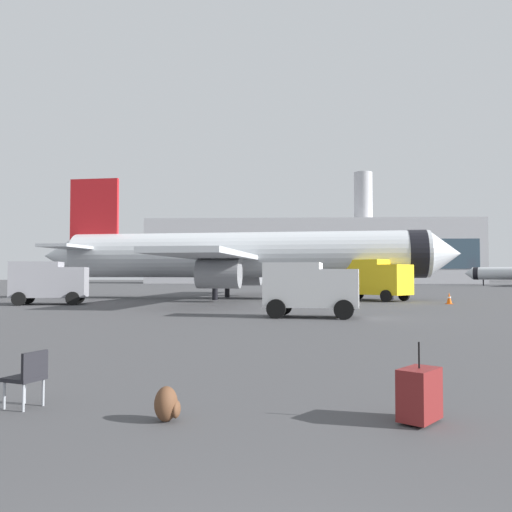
{
  "coord_description": "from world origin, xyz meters",
  "views": [
    {
      "loc": [
        0.1,
        -2.29,
        2.02
      ],
      "look_at": [
        -1.14,
        24.95,
        3.0
      ],
      "focal_mm": 36.69,
      "sensor_mm": 36.0,
      "label": 1
    }
  ],
  "objects_px": {
    "service_truck": "(49,281)",
    "traveller_backpack": "(167,404)",
    "cargo_van": "(310,287)",
    "safety_cone_far": "(295,292)",
    "gate_chair": "(28,375)",
    "rolling_suitcase": "(419,394)",
    "safety_cone_outer": "(449,298)",
    "airplane_at_gate": "(242,255)",
    "safety_cone_near": "(342,294)",
    "safety_cone_mid": "(360,293)",
    "fuel_truck": "(371,278)"
  },
  "relations": [
    {
      "from": "service_truck",
      "to": "traveller_backpack",
      "type": "bearing_deg",
      "value": -62.91
    },
    {
      "from": "airplane_at_gate",
      "to": "traveller_backpack",
      "type": "bearing_deg",
      "value": -87.46
    },
    {
      "from": "safety_cone_mid",
      "to": "gate_chair",
      "type": "xyz_separation_m",
      "value": [
        -11.12,
        -39.95,
        0.17
      ]
    },
    {
      "from": "cargo_van",
      "to": "traveller_backpack",
      "type": "distance_m",
      "value": 18.03
    },
    {
      "from": "service_truck",
      "to": "traveller_backpack",
      "type": "height_order",
      "value": "service_truck"
    },
    {
      "from": "safety_cone_far",
      "to": "rolling_suitcase",
      "type": "distance_m",
      "value": 45.7
    },
    {
      "from": "airplane_at_gate",
      "to": "traveller_backpack",
      "type": "distance_m",
      "value": 36.87
    },
    {
      "from": "safety_cone_near",
      "to": "gate_chair",
      "type": "height_order",
      "value": "gate_chair"
    },
    {
      "from": "airplane_at_gate",
      "to": "safety_cone_mid",
      "type": "relative_size",
      "value": 54.43
    },
    {
      "from": "safety_cone_outer",
      "to": "traveller_backpack",
      "type": "height_order",
      "value": "safety_cone_outer"
    },
    {
      "from": "cargo_van",
      "to": "safety_cone_mid",
      "type": "xyz_separation_m",
      "value": [
        5.85,
        22.84,
        -1.13
      ]
    },
    {
      "from": "service_truck",
      "to": "fuel_truck",
      "type": "distance_m",
      "value": 23.72
    },
    {
      "from": "gate_chair",
      "to": "service_truck",
      "type": "bearing_deg",
      "value": 113.71
    },
    {
      "from": "cargo_van",
      "to": "safety_cone_near",
      "type": "xyz_separation_m",
      "value": [
        3.89,
        20.45,
        -1.1
      ]
    },
    {
      "from": "airplane_at_gate",
      "to": "service_truck",
      "type": "xyz_separation_m",
      "value": [
        -12.49,
        -9.08,
        -2.05
      ]
    },
    {
      "from": "safety_cone_outer",
      "to": "airplane_at_gate",
      "type": "bearing_deg",
      "value": 153.79
    },
    {
      "from": "safety_cone_near",
      "to": "safety_cone_mid",
      "type": "xyz_separation_m",
      "value": [
        1.95,
        2.38,
        -0.02
      ]
    },
    {
      "from": "safety_cone_outer",
      "to": "rolling_suitcase",
      "type": "distance_m",
      "value": 30.86
    },
    {
      "from": "cargo_van",
      "to": "traveller_backpack",
      "type": "height_order",
      "value": "cargo_van"
    },
    {
      "from": "cargo_van",
      "to": "fuel_truck",
      "type": "bearing_deg",
      "value": 70.95
    },
    {
      "from": "fuel_truck",
      "to": "safety_cone_near",
      "type": "height_order",
      "value": "fuel_truck"
    },
    {
      "from": "cargo_van",
      "to": "traveller_backpack",
      "type": "xyz_separation_m",
      "value": [
        -3.0,
        -17.74,
        -1.22
      ]
    },
    {
      "from": "traveller_backpack",
      "to": "gate_chair",
      "type": "bearing_deg",
      "value": 164.66
    },
    {
      "from": "service_truck",
      "to": "gate_chair",
      "type": "distance_m",
      "value": 29.48
    },
    {
      "from": "safety_cone_mid",
      "to": "rolling_suitcase",
      "type": "distance_m",
      "value": 40.84
    },
    {
      "from": "safety_cone_far",
      "to": "safety_cone_outer",
      "type": "distance_m",
      "value": 19.28
    },
    {
      "from": "cargo_van",
      "to": "safety_cone_far",
      "type": "xyz_separation_m",
      "value": [
        0.1,
        28.05,
        -1.12
      ]
    },
    {
      "from": "safety_cone_mid",
      "to": "safety_cone_far",
      "type": "xyz_separation_m",
      "value": [
        -5.75,
        5.21,
        0.0
      ]
    },
    {
      "from": "safety_cone_mid",
      "to": "safety_cone_far",
      "type": "distance_m",
      "value": 7.76
    },
    {
      "from": "fuel_truck",
      "to": "gate_chair",
      "type": "xyz_separation_m",
      "value": [
        -10.95,
        -33.55,
        -1.27
      ]
    },
    {
      "from": "service_truck",
      "to": "safety_cone_near",
      "type": "bearing_deg",
      "value": 26.75
    },
    {
      "from": "gate_chair",
      "to": "safety_cone_far",
      "type": "bearing_deg",
      "value": 83.21
    },
    {
      "from": "traveller_backpack",
      "to": "service_truck",
      "type": "bearing_deg",
      "value": 117.09
    },
    {
      "from": "airplane_at_gate",
      "to": "safety_cone_outer",
      "type": "relative_size",
      "value": 44.33
    },
    {
      "from": "safety_cone_outer",
      "to": "gate_chair",
      "type": "relative_size",
      "value": 0.94
    },
    {
      "from": "rolling_suitcase",
      "to": "traveller_backpack",
      "type": "xyz_separation_m",
      "value": [
        -3.46,
        -0.09,
        -0.16
      ]
    },
    {
      "from": "fuel_truck",
      "to": "airplane_at_gate",
      "type": "bearing_deg",
      "value": 166.33
    },
    {
      "from": "safety_cone_near",
      "to": "airplane_at_gate",
      "type": "bearing_deg",
      "value": -169.93
    },
    {
      "from": "cargo_van",
      "to": "rolling_suitcase",
      "type": "relative_size",
      "value": 4.24
    },
    {
      "from": "cargo_van",
      "to": "rolling_suitcase",
      "type": "bearing_deg",
      "value": -88.5
    },
    {
      "from": "cargo_van",
      "to": "safety_cone_far",
      "type": "bearing_deg",
      "value": 89.8
    },
    {
      "from": "fuel_truck",
      "to": "safety_cone_far",
      "type": "distance_m",
      "value": 12.96
    },
    {
      "from": "safety_cone_mid",
      "to": "rolling_suitcase",
      "type": "xyz_separation_m",
      "value": [
        -5.39,
        -40.49,
        0.07
      ]
    },
    {
      "from": "safety_cone_far",
      "to": "safety_cone_outer",
      "type": "bearing_deg",
      "value": -58.37
    },
    {
      "from": "rolling_suitcase",
      "to": "safety_cone_near",
      "type": "bearing_deg",
      "value": 84.85
    },
    {
      "from": "safety_cone_near",
      "to": "rolling_suitcase",
      "type": "bearing_deg",
      "value": -95.15
    },
    {
      "from": "fuel_truck",
      "to": "safety_cone_mid",
      "type": "height_order",
      "value": "fuel_truck"
    },
    {
      "from": "airplane_at_gate",
      "to": "service_truck",
      "type": "distance_m",
      "value": 15.58
    },
    {
      "from": "safety_cone_mid",
      "to": "safety_cone_far",
      "type": "height_order",
      "value": "safety_cone_far"
    },
    {
      "from": "cargo_van",
      "to": "safety_cone_far",
      "type": "relative_size",
      "value": 7.07
    }
  ]
}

